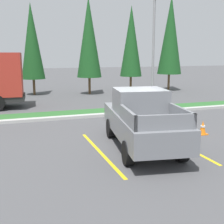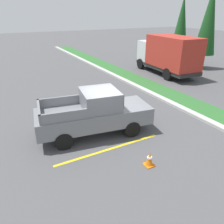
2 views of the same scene
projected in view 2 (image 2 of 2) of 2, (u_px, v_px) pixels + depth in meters
The scene contains 10 objects.
ground_plane at pixel (108, 130), 10.63m from camera, with size 120.00×120.00×0.00m, color #4C4C4F.
parking_line_near at pixel (83, 120), 11.61m from camera, with size 0.12×4.80×0.01m, color yellow.
parking_line_far at pixel (110, 149), 9.13m from camera, with size 0.12×4.80×0.01m, color yellow.
curb_strip at pixel (183, 109), 12.75m from camera, with size 56.00×0.40×0.15m, color #B2B2AD.
grass_median at pixel (196, 106), 13.25m from camera, with size 56.00×1.80×0.06m, color #2D662D.
pickup_truck_main at pixel (95, 113), 9.95m from camera, with size 2.69×5.46×2.10m.
cargo_truck_distant at pixel (168, 54), 19.41m from camera, with size 6.96×2.95×3.40m.
cypress_tree_leftmost at pixel (181, 23), 24.20m from camera, with size 1.82×1.82×7.00m.
cypress_tree_left_inner at pixel (209, 20), 20.35m from camera, with size 2.03×2.03×7.81m.
traffic_cone at pixel (149, 159), 8.05m from camera, with size 0.36×0.36×0.60m.
Camera 2 is at (8.27, -4.22, 5.26)m, focal length 34.72 mm.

